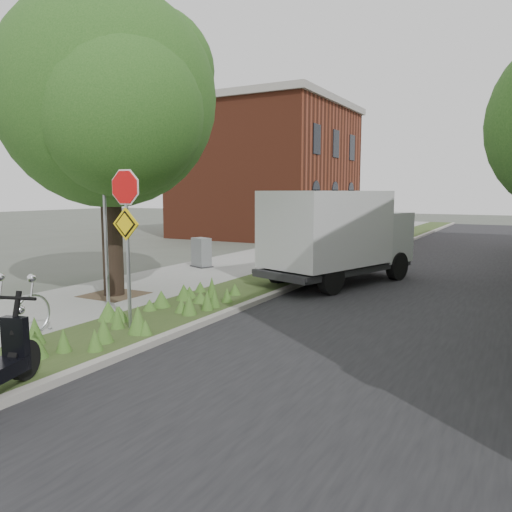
{
  "coord_description": "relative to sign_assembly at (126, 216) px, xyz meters",
  "views": [
    {
      "loc": [
        5.39,
        -6.57,
        2.78
      ],
      "look_at": [
        -0.16,
        3.49,
        1.3
      ],
      "focal_mm": 35.0,
      "sensor_mm": 36.0,
      "label": 1
    }
  ],
  "objects": [
    {
      "name": "ground",
      "position": [
        1.4,
        -0.58,
        -2.33
      ],
      "size": [
        120.0,
        120.0,
        0.0
      ],
      "primitive_type": "plane",
      "color": "#4C5147",
      "rests_on": "ground"
    },
    {
      "name": "sidewalk_near",
      "position": [
        -2.85,
        9.42,
        -2.27
      ],
      "size": [
        3.5,
        60.0,
        0.12
      ],
      "primitive_type": "cube",
      "color": "gray",
      "rests_on": "ground"
    },
    {
      "name": "verge",
      "position": [
        -0.1,
        9.42,
        -2.27
      ],
      "size": [
        2.0,
        60.0,
        0.12
      ],
      "primitive_type": "cube",
      "color": "#32461E",
      "rests_on": "ground"
    },
    {
      "name": "kerb_near",
      "position": [
        0.9,
        9.42,
        -2.26
      ],
      "size": [
        0.2,
        60.0,
        0.13
      ],
      "primitive_type": "cube",
      "color": "#9E9991",
      "rests_on": "ground"
    },
    {
      "name": "road",
      "position": [
        4.4,
        9.42,
        -2.32
      ],
      "size": [
        7.0,
        60.0,
        0.01
      ],
      "primitive_type": "cube",
      "color": "black",
      "rests_on": "ground"
    },
    {
      "name": "street_tree_main",
      "position": [
        -2.68,
        2.28,
        2.48
      ],
      "size": [
        6.21,
        5.54,
        7.66
      ],
      "color": "black",
      "rests_on": "ground"
    },
    {
      "name": "bare_post",
      "position": [
        -1.8,
        1.22,
        -0.21
      ],
      "size": [
        0.08,
        0.08,
        4.0
      ],
      "color": "#A5A8AD",
      "rests_on": "ground"
    },
    {
      "name": "bike_hoop",
      "position": [
        -1.3,
        -1.18,
        -1.83
      ],
      "size": [
        0.06,
        0.78,
        0.77
      ],
      "color": "#A5A8AD",
      "rests_on": "ground"
    },
    {
      "name": "sign_assembly",
      "position": [
        0.0,
        0.0,
        0.0
      ],
      "size": [
        0.94,
        0.08,
        3.22
      ],
      "color": "#A5A8AD",
      "rests_on": "ground"
    },
    {
      "name": "brick_building",
      "position": [
        -8.1,
        21.42,
        1.88
      ],
      "size": [
        9.4,
        10.4,
        8.3
      ],
      "color": "maroon",
      "rests_on": "ground"
    },
    {
      "name": "box_truck",
      "position": [
        1.7,
        7.12,
        -0.76
      ],
      "size": [
        3.55,
        5.66,
        2.4
      ],
      "color": "#262628",
      "rests_on": "ground"
    },
    {
      "name": "utility_cabinet",
      "position": [
        -3.44,
        7.35,
        -1.71
      ],
      "size": [
        0.92,
        0.77,
        1.04
      ],
      "color": "#262628",
      "rests_on": "ground"
    }
  ]
}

